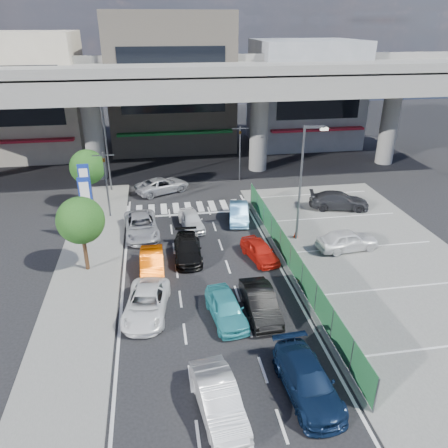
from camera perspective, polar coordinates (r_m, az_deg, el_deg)
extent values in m
plane|color=black|center=(24.76, -1.97, -9.43)|extent=(120.00, 120.00, 0.00)
cube|color=#5E5E5C|center=(29.55, 19.21, -4.72)|extent=(12.00, 28.00, 0.06)
cube|color=#5E5E5C|center=(28.34, -17.32, -5.69)|extent=(4.00, 30.00, 0.12)
cylinder|color=slate|center=(43.77, -16.65, 10.81)|extent=(1.80, 1.80, 8.00)
cylinder|color=slate|center=(44.68, 4.55, 12.04)|extent=(1.80, 1.80, 8.00)
cylinder|color=slate|center=(49.86, 20.75, 11.90)|extent=(1.80, 1.80, 8.00)
cube|color=slate|center=(42.62, -6.27, 18.17)|extent=(64.00, 14.00, 2.00)
cube|color=slate|center=(35.74, -5.63, 18.99)|extent=(64.00, 0.40, 0.90)
cube|color=slate|center=(49.26, -6.89, 20.58)|extent=(64.00, 0.40, 0.90)
cube|color=#AC9F8B|center=(54.49, -24.51, 15.00)|extent=(12.00, 10.00, 13.00)
cube|color=#AF1527|center=(50.32, -25.07, 9.87)|extent=(10.80, 1.60, 0.25)
cube|color=black|center=(49.60, -25.99, 14.71)|extent=(9.60, 0.10, 5.85)
cube|color=gray|center=(53.71, -6.99, 17.93)|extent=(14.00, 10.00, 15.00)
cube|color=#166E2B|center=(49.51, -6.38, 11.82)|extent=(12.60, 1.60, 0.25)
cube|color=black|center=(48.64, -6.71, 18.10)|extent=(11.20, 0.10, 6.75)
cube|color=slate|center=(56.01, 10.44, 16.45)|extent=(12.00, 10.00, 12.00)
cube|color=#AF1527|center=(51.88, 12.02, 12.05)|extent=(10.80, 1.60, 0.25)
cube|color=black|center=(51.27, 12.38, 16.20)|extent=(9.60, 0.10, 5.40)
cylinder|color=#595B60|center=(34.42, -15.06, 4.81)|extent=(0.14, 0.14, 5.20)
cube|color=#595B60|center=(33.70, -15.52, 8.64)|extent=(1.60, 0.08, 0.08)
imported|color=black|center=(33.78, -15.46, 8.15)|extent=(0.26, 1.24, 0.50)
cylinder|color=#595B60|center=(41.66, 2.08, 9.15)|extent=(0.14, 0.14, 5.20)
cube|color=#595B60|center=(41.06, 2.13, 12.37)|extent=(1.60, 0.08, 0.08)
imported|color=black|center=(41.13, 2.12, 11.96)|extent=(0.26, 1.24, 0.50)
cylinder|color=#595B60|center=(29.66, 9.92, 4.95)|extent=(0.16, 0.16, 8.00)
cube|color=#595B60|center=(28.79, 11.66, 12.30)|extent=(1.40, 0.15, 0.15)
cube|color=silver|center=(29.07, 12.95, 12.00)|extent=(0.50, 0.22, 0.18)
cylinder|color=#595B60|center=(39.75, -15.07, 9.62)|extent=(0.16, 0.16, 8.00)
cube|color=#595B60|center=(38.89, -14.81, 15.23)|extent=(1.40, 0.15, 0.15)
cube|color=silver|center=(38.86, -13.73, 15.11)|extent=(0.50, 0.22, 0.18)
cylinder|color=#595B60|center=(31.42, -17.11, -0.39)|extent=(0.10, 0.10, 2.20)
cube|color=navy|center=(30.62, -17.61, 3.17)|extent=(0.80, 0.12, 3.00)
cube|color=white|center=(30.55, -17.62, 3.12)|extent=(0.60, 0.02, 2.40)
cylinder|color=#595B60|center=(34.20, -17.24, 1.70)|extent=(0.10, 0.10, 2.20)
cube|color=navy|center=(33.46, -17.69, 5.00)|extent=(0.80, 0.12, 3.00)
cube|color=white|center=(33.40, -17.70, 4.96)|extent=(0.60, 0.02, 2.40)
cylinder|color=#382314|center=(27.80, -17.62, -3.67)|extent=(0.24, 0.24, 2.40)
sphere|color=#194012|center=(26.86, -18.22, 0.45)|extent=(2.80, 2.80, 2.80)
cylinder|color=#382314|center=(37.42, -16.97, 3.91)|extent=(0.24, 0.24, 2.40)
sphere|color=#194012|center=(36.72, -17.40, 7.11)|extent=(2.80, 2.80, 2.80)
imported|color=silver|center=(18.23, -0.73, -21.90)|extent=(1.98, 4.34, 1.38)
imported|color=#0B1A34|center=(19.23, 10.87, -19.44)|extent=(2.16, 4.74, 1.34)
imported|color=white|center=(23.43, -10.11, -10.20)|extent=(2.77, 4.84, 1.27)
imported|color=teal|center=(22.71, 0.28, -10.92)|extent=(2.02, 4.08, 1.34)
imported|color=black|center=(23.12, 4.75, -10.22)|extent=(1.54, 4.21, 1.38)
imported|color=#F25500|center=(26.90, -9.38, -5.09)|extent=(1.39, 3.96, 1.30)
imported|color=black|center=(28.33, -4.75, -3.25)|extent=(1.87, 4.32, 1.24)
imported|color=red|center=(28.14, 4.69, -3.47)|extent=(2.24, 3.82, 1.22)
imported|color=#A6A6AD|center=(31.72, -10.75, -0.24)|extent=(2.69, 5.14, 1.38)
imported|color=white|center=(32.30, -4.29, 0.52)|extent=(1.92, 3.87, 1.27)
imported|color=#508DBF|center=(33.39, 1.94, 1.46)|extent=(2.03, 4.14, 1.30)
imported|color=#9C9DA4|center=(39.45, -8.07, 5.04)|extent=(5.31, 4.05, 1.34)
imported|color=silver|center=(30.16, 15.81, -2.02)|extent=(4.27, 2.04, 1.41)
imported|color=#27282B|center=(36.66, 14.79, 2.99)|extent=(5.09, 3.08, 1.38)
cone|color=red|center=(31.25, 9.37, -1.18)|extent=(0.39, 0.39, 0.62)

